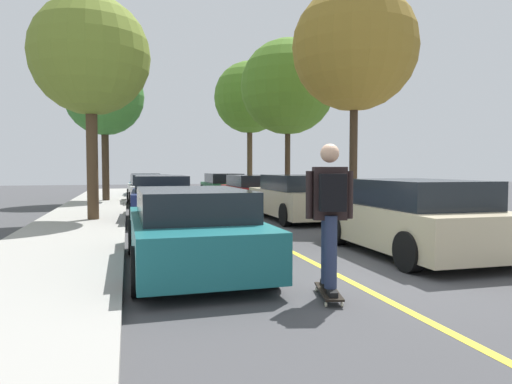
% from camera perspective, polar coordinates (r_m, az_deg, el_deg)
% --- Properties ---
extents(ground, '(80.00, 80.00, 0.00)m').
position_cam_1_polar(ground, '(6.99, 10.65, -10.37)').
color(ground, '#424244').
extents(sidewalk_left, '(2.44, 56.00, 0.14)m').
position_cam_1_polar(sidewalk_left, '(6.42, -27.31, -11.21)').
color(sidewalk_left, '#9E9B93').
rests_on(sidewalk_left, ground).
extents(center_line, '(0.12, 39.20, 0.01)m').
position_cam_1_polar(center_line, '(10.66, 1.07, -5.67)').
color(center_line, gold).
rests_on(center_line, ground).
extents(parked_car_left_nearest, '(1.96, 4.37, 1.27)m').
position_cam_1_polar(parked_car_left_nearest, '(7.47, -8.00, -4.55)').
color(parked_car_left_nearest, '#196066').
rests_on(parked_car_left_nearest, ground).
extents(parked_car_left_near, '(1.90, 4.23, 1.38)m').
position_cam_1_polar(parked_car_left_near, '(14.33, -11.65, -0.75)').
color(parked_car_left_near, navy).
rests_on(parked_car_left_near, ground).
extents(parked_car_left_far, '(2.05, 4.06, 1.31)m').
position_cam_1_polar(parked_car_left_far, '(20.87, -12.88, 0.33)').
color(parked_car_left_far, white).
rests_on(parked_car_left_far, ground).
extents(parked_car_left_farthest, '(1.93, 4.36, 1.29)m').
position_cam_1_polar(parked_car_left_farthest, '(26.84, -13.48, 0.84)').
color(parked_car_left_farthest, '#196066').
rests_on(parked_car_left_farthest, ground).
extents(parked_car_right_nearest, '(2.03, 4.04, 1.39)m').
position_cam_1_polar(parked_car_right_nearest, '(9.01, 18.78, -3.03)').
color(parked_car_right_nearest, '#BCAD89').
rests_on(parked_car_right_nearest, ground).
extents(parked_car_right_near, '(2.00, 4.48, 1.39)m').
position_cam_1_polar(parked_car_right_near, '(14.39, 5.09, -0.69)').
color(parked_car_right_near, '#BCAD89').
rests_on(parked_car_right_near, ground).
extents(parked_car_right_far, '(1.88, 4.71, 1.30)m').
position_cam_1_polar(parked_car_right_far, '(19.75, -0.67, 0.22)').
color(parked_car_right_far, maroon).
rests_on(parked_car_right_far, ground).
extents(parked_car_right_farthest, '(2.05, 4.53, 1.30)m').
position_cam_1_polar(parked_car_right_farthest, '(25.45, -4.06, 0.84)').
color(parked_car_right_farthest, '#1E5B33').
rests_on(parked_car_right_farthest, ground).
extents(street_tree_left_nearest, '(3.32, 3.32, 6.29)m').
position_cam_1_polar(street_tree_left_nearest, '(14.30, -19.80, 15.49)').
color(street_tree_left_nearest, '#4C3823').
rests_on(street_tree_left_nearest, sidewalk_left).
extents(street_tree_left_near, '(3.51, 3.51, 6.45)m').
position_cam_1_polar(street_tree_left_near, '(22.22, -18.24, 11.15)').
color(street_tree_left_near, '#3D2D1E').
rests_on(street_tree_left_near, sidewalk_left).
extents(street_tree_right_nearest, '(3.98, 3.98, 7.27)m').
position_cam_1_polar(street_tree_right_nearest, '(15.65, 12.09, 16.98)').
color(street_tree_right_nearest, '#3D2D1E').
rests_on(street_tree_right_nearest, sidewalk_right).
extents(street_tree_right_near, '(4.27, 4.27, 7.25)m').
position_cam_1_polar(street_tree_right_near, '(21.33, 3.96, 12.82)').
color(street_tree_right_near, '#3D2D1E').
rests_on(street_tree_right_near, sidewalk_right).
extents(street_tree_right_far, '(4.21, 4.21, 7.73)m').
position_cam_1_polar(street_tree_right_far, '(27.78, -0.79, 11.58)').
color(street_tree_right_far, '#4C3823').
rests_on(street_tree_right_far, sidewalk_right).
extents(fire_hydrant, '(0.20, 0.20, 0.70)m').
position_cam_1_polar(fire_hydrant, '(12.79, 15.40, -2.15)').
color(fire_hydrant, '#B2140F').
rests_on(fire_hydrant, sidewalk_right).
extents(skateboard, '(0.42, 0.87, 0.10)m').
position_cam_1_polar(skateboard, '(5.87, 8.96, -12.07)').
color(skateboard, black).
rests_on(skateboard, ground).
extents(skateboarder, '(0.58, 0.70, 1.80)m').
position_cam_1_polar(skateboarder, '(5.66, 9.11, -1.92)').
color(skateboarder, black).
rests_on(skateboarder, skateboard).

